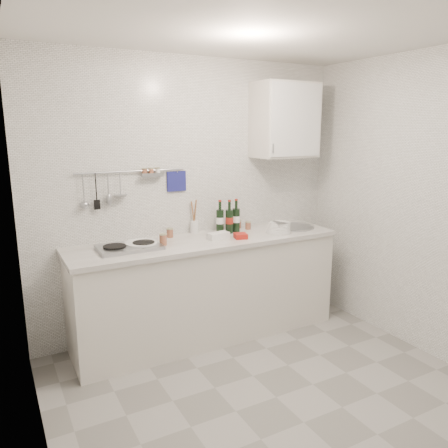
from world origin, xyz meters
The scene contains 18 objects.
floor centered at (0.00, 0.00, 0.00)m, with size 3.00×3.00×0.00m, color slate.
ceiling centered at (0.00, 0.00, 2.50)m, with size 3.00×3.00×0.00m, color silver.
back_wall centered at (0.00, 1.40, 1.25)m, with size 3.00×0.02×2.50m, color silver.
wall_left centered at (-1.50, 0.00, 1.25)m, with size 0.02×2.80×2.50m, color silver.
wall_right centered at (1.50, 0.00, 1.25)m, with size 0.02×2.80×2.50m, color silver.
counter centered at (0.01, 1.10, 0.43)m, with size 2.44×0.64×0.96m.
wall_rail centered at (-0.60, 1.37, 1.43)m, with size 0.98×0.09×0.34m.
wall_cabinet centered at (0.90, 1.22, 1.95)m, with size 0.60×0.38×0.70m.
plate_stack_hob centered at (-0.60, 1.12, 0.94)m, with size 0.29×0.28×0.04m.
plate_stack_sink centered at (0.71, 1.00, 0.96)m, with size 0.25×0.24×0.10m.
wine_bottles centered at (0.28, 1.22, 1.07)m, with size 0.24×0.11×0.31m.
butter_dish centered at (0.09, 1.05, 0.95)m, with size 0.19×0.09×0.06m, color white.
strawberry_punnet centered at (0.27, 0.97, 0.94)m, with size 0.11×0.11×0.05m, color red.
utensil_crock centered at (-0.01, 1.35, 0.99)m, with size 0.08×0.08×0.32m.
jar_a centered at (-0.27, 1.31, 0.96)m, with size 0.06×0.06×0.08m.
jar_b centered at (0.46, 1.34, 0.96)m, with size 0.07×0.07×0.08m.
jar_c centered at (0.51, 1.24, 0.96)m, with size 0.06×0.06×0.08m.
jar_d centered at (-0.42, 1.08, 0.97)m, with size 0.07×0.07×0.10m.
Camera 1 is at (-1.65, -2.26, 1.88)m, focal length 35.00 mm.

